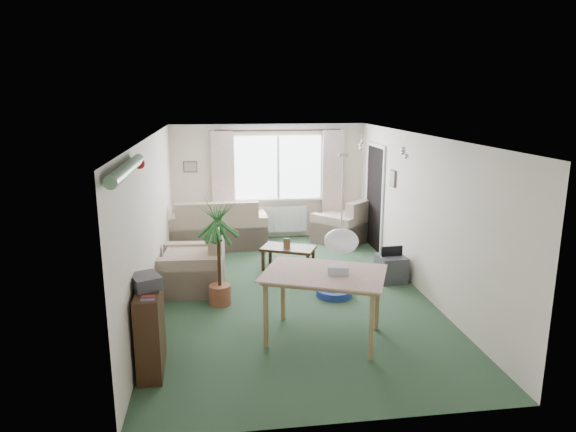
{
  "coord_description": "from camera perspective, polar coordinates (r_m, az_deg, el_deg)",
  "views": [
    {
      "loc": [
        -1.06,
        -7.33,
        2.97
      ],
      "look_at": [
        0.0,
        0.3,
        1.15
      ],
      "focal_mm": 32.0,
      "sensor_mm": 36.0,
      "label": 1
    }
  ],
  "objects": [
    {
      "name": "ground",
      "position": [
        7.98,
        0.3,
        -8.56
      ],
      "size": [
        6.5,
        6.5,
        0.0
      ],
      "primitive_type": "plane",
      "color": "#2A472F"
    },
    {
      "name": "window",
      "position": [
        10.74,
        -1.11,
        5.41
      ],
      "size": [
        1.8,
        0.03,
        1.3
      ],
      "primitive_type": "cube",
      "color": "white"
    },
    {
      "name": "curtain_rod",
      "position": [
        10.58,
        -1.07,
        9.49
      ],
      "size": [
        2.6,
        0.03,
        0.03
      ],
      "primitive_type": "cube",
      "color": "black"
    },
    {
      "name": "curtain_left",
      "position": [
        10.6,
        -7.24,
        3.95
      ],
      "size": [
        0.45,
        0.08,
        2.0
      ],
      "primitive_type": "cube",
      "color": "beige"
    },
    {
      "name": "curtain_right",
      "position": [
        10.87,
        5.01,
        4.23
      ],
      "size": [
        0.45,
        0.08,
        2.0
      ],
      "primitive_type": "cube",
      "color": "beige"
    },
    {
      "name": "radiator",
      "position": [
        10.9,
        -1.06,
        -0.35
      ],
      "size": [
        1.2,
        0.1,
        0.55
      ],
      "primitive_type": "cube",
      "color": "white"
    },
    {
      "name": "doorway",
      "position": [
        10.2,
        9.62,
        1.96
      ],
      "size": [
        0.03,
        0.95,
        2.0
      ],
      "primitive_type": "cube",
      "color": "black"
    },
    {
      "name": "pendant_lamp",
      "position": [
        5.4,
        5.93,
        -2.8
      ],
      "size": [
        0.36,
        0.36,
        0.36
      ],
      "primitive_type": "sphere",
      "color": "white"
    },
    {
      "name": "tinsel_garland",
      "position": [
        5.15,
        -17.5,
        5.0
      ],
      "size": [
        1.6,
        1.6,
        0.12
      ],
      "primitive_type": "cylinder",
      "color": "#196626"
    },
    {
      "name": "bauble_cluster_a",
      "position": [
        8.6,
        8.14,
        8.15
      ],
      "size": [
        0.2,
        0.2,
        0.2
      ],
      "primitive_type": "sphere",
      "color": "silver"
    },
    {
      "name": "bauble_cluster_b",
      "position": [
        7.56,
        12.86,
        7.27
      ],
      "size": [
        0.2,
        0.2,
        0.2
      ],
      "primitive_type": "sphere",
      "color": "silver"
    },
    {
      "name": "wall_picture_back",
      "position": [
        10.67,
        -10.79,
        5.4
      ],
      "size": [
        0.28,
        0.03,
        0.22
      ],
      "primitive_type": "cube",
      "color": "brown"
    },
    {
      "name": "wall_picture_right",
      "position": [
        9.17,
        11.59,
        4.11
      ],
      "size": [
        0.03,
        0.24,
        0.3
      ],
      "primitive_type": "cube",
      "color": "brown"
    },
    {
      "name": "sofa",
      "position": [
        10.38,
        -7.86,
        -0.69
      ],
      "size": [
        1.96,
        1.06,
        0.97
      ],
      "primitive_type": "cube",
      "rotation": [
        0.0,
        0.0,
        3.16
      ],
      "color": "#BFB990",
      "rests_on": "ground"
    },
    {
      "name": "armchair_corner",
      "position": [
        10.67,
        6.06,
        -0.49
      ],
      "size": [
        1.36,
        1.36,
        0.88
      ],
      "primitive_type": "cube",
      "rotation": [
        0.0,
        0.0,
        3.88
      ],
      "color": "#C7B296",
      "rests_on": "ground"
    },
    {
      "name": "armchair_left",
      "position": [
        8.15,
        -10.65,
        -4.87
      ],
      "size": [
        1.04,
        1.09,
        0.92
      ],
      "primitive_type": "cube",
      "rotation": [
        0.0,
        0.0,
        -1.64
      ],
      "color": "#C8AD97",
      "rests_on": "ground"
    },
    {
      "name": "coffee_table",
      "position": [
        8.96,
        0.04,
        -4.7
      ],
      "size": [
        1.02,
        0.82,
        0.4
      ],
      "primitive_type": "cube",
      "rotation": [
        0.0,
        0.0,
        -0.42
      ],
      "color": "black",
      "rests_on": "ground"
    },
    {
      "name": "photo_frame",
      "position": [
        8.86,
        -0.14,
        -3.01
      ],
      "size": [
        0.12,
        0.05,
        0.16
      ],
      "primitive_type": "cube",
      "rotation": [
        0.0,
        0.0,
        -0.29
      ],
      "color": "brown",
      "rests_on": "coffee_table"
    },
    {
      "name": "bookshelf",
      "position": [
        5.92,
        -15.04,
        -12.14
      ],
      "size": [
        0.28,
        0.78,
        0.94
      ],
      "primitive_type": "cube",
      "rotation": [
        0.0,
        0.0,
        0.03
      ],
      "color": "black",
      "rests_on": "ground"
    },
    {
      "name": "hifi_box",
      "position": [
        5.78,
        -15.55,
        -7.01
      ],
      "size": [
        0.4,
        0.43,
        0.14
      ],
      "primitive_type": "cube",
      "rotation": [
        0.0,
        0.0,
        0.43
      ],
      "color": "#404045",
      "rests_on": "bookshelf"
    },
    {
      "name": "houseplant",
      "position": [
        7.38,
        -7.7,
        -4.04
      ],
      "size": [
        0.88,
        0.88,
        1.57
      ],
      "primitive_type": "cylinder",
      "rotation": [
        0.0,
        0.0,
        0.38
      ],
      "color": "#1C5321",
      "rests_on": "ground"
    },
    {
      "name": "dining_table",
      "position": [
        6.45,
        3.98,
        -9.98
      ],
      "size": [
        1.59,
        1.35,
        0.85
      ],
      "primitive_type": "cube",
      "rotation": [
        0.0,
        0.0,
        -0.39
      ],
      "color": "tan",
      "rests_on": "ground"
    },
    {
      "name": "gift_box",
      "position": [
        6.26,
        5.57,
        -6.03
      ],
      "size": [
        0.28,
        0.22,
        0.12
      ],
      "primitive_type": "cube",
      "rotation": [
        0.0,
        0.0,
        -0.19
      ],
      "color": "silver",
      "rests_on": "dining_table"
    },
    {
      "name": "tv_cube",
      "position": [
        8.58,
        11.36,
        -5.72
      ],
      "size": [
        0.46,
        0.5,
        0.43
      ],
      "primitive_type": "cube",
      "rotation": [
        0.0,
        0.0,
        0.07
      ],
      "color": "#333338",
      "rests_on": "ground"
    },
    {
      "name": "pet_bed",
      "position": [
        7.9,
        5.15,
        -8.43
      ],
      "size": [
        0.69,
        0.69,
        0.11
      ],
      "primitive_type": "cylinder",
      "rotation": [
        0.0,
        0.0,
        -0.33
      ],
      "color": "navy",
      "rests_on": "ground"
    }
  ]
}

